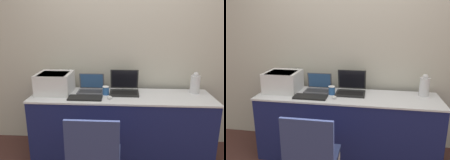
# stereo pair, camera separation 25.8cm
# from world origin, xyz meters

# --- Properties ---
(wall_back) EXTENTS (8.00, 0.05, 2.60)m
(wall_back) POSITION_xyz_m (0.00, 0.67, 1.30)
(wall_back) COLOR #B7B2A3
(wall_back) RESTS_ON ground_plane
(table) EXTENTS (2.15, 0.58, 0.79)m
(table) POSITION_xyz_m (0.00, 0.28, 0.40)
(table) COLOR #191E51
(table) RESTS_ON ground_plane
(printer) EXTENTS (0.41, 0.39, 0.25)m
(printer) POSITION_xyz_m (-0.82, 0.34, 0.93)
(printer) COLOR silver
(printer) RESTS_ON table
(laptop_left) EXTENTS (0.32, 0.24, 0.22)m
(laptop_left) POSITION_xyz_m (-0.38, 0.41, 0.84)
(laptop_left) COLOR #4C4C51
(laptop_left) RESTS_ON table
(laptop_right) EXTENTS (0.35, 0.32, 0.27)m
(laptop_right) POSITION_xyz_m (0.03, 0.40, 0.85)
(laptop_right) COLOR black
(laptop_right) RESTS_ON table
(external_keyboard) EXTENTS (0.39, 0.17, 0.02)m
(external_keyboard) POSITION_xyz_m (-0.41, 0.14, 0.80)
(external_keyboard) COLOR black
(external_keyboard) RESTS_ON table
(coffee_cup) EXTENTS (0.08, 0.08, 0.10)m
(coffee_cup) POSITION_xyz_m (-0.19, 0.30, 0.85)
(coffee_cup) COLOR #285699
(coffee_cup) RESTS_ON table
(mouse) EXTENTS (0.06, 0.05, 0.04)m
(mouse) POSITION_xyz_m (-0.13, 0.15, 0.81)
(mouse) COLOR silver
(mouse) RESTS_ON table
(metal_pitcher) EXTENTS (0.11, 0.11, 0.26)m
(metal_pitcher) POSITION_xyz_m (0.89, 0.43, 0.91)
(metal_pitcher) COLOR silver
(metal_pitcher) RESTS_ON table
(chair) EXTENTS (0.46, 0.41, 0.88)m
(chair) POSITION_xyz_m (-0.23, -0.50, 0.51)
(chair) COLOR navy
(chair) RESTS_ON ground_plane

